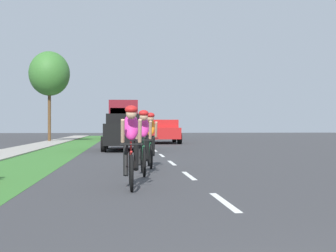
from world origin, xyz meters
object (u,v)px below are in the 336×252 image
cyclist_lead (131,146)px  bus_maroon (123,118)px  suv_black (124,131)px  cyclist_distant (150,139)px  cyclist_trailing (143,142)px  pickup_red (163,131)px  street_tree_far (49,74)px

cyclist_lead → bus_maroon: (-0.10, 35.65, 1.17)m
suv_black → cyclist_distant: bearing=-85.7°
cyclist_lead → cyclist_trailing: bearing=81.7°
pickup_red → bus_maroon: bus_maroon is taller
cyclist_trailing → pickup_red: (2.36, 20.43, 0.02)m
cyclist_distant → cyclist_trailing: bearing=-98.3°
suv_black → bus_maroon: bus_maroon is taller
cyclist_lead → suv_black: 13.74m
pickup_red → street_tree_far: bearing=154.5°
cyclist_distant → pickup_red: 18.61m
suv_black → pickup_red: size_ratio=0.92×
cyclist_trailing → cyclist_distant: (0.28, 1.93, 0.00)m
cyclist_lead → cyclist_distant: (0.62, 4.27, 0.00)m
pickup_red → bus_maroon: size_ratio=0.44×
cyclist_trailing → pickup_red: 20.57m
suv_black → street_tree_far: size_ratio=0.67×
suv_black → bus_maroon: bearing=90.0°
cyclist_lead → cyclist_distant: same height
cyclist_distant → bus_maroon: 31.41m
cyclist_distant → street_tree_far: street_tree_far is taller
cyclist_lead → street_tree_far: 27.84m
cyclist_distant → suv_black: size_ratio=0.37×
cyclist_lead → cyclist_distant: 4.31m
cyclist_trailing → street_tree_far: (-6.19, 24.51, 4.48)m
street_tree_far → cyclist_lead: bearing=-77.7°
cyclist_lead → cyclist_trailing: same height
suv_black → pickup_red: 9.45m
pickup_red → suv_black: bearing=-107.2°
cyclist_trailing → pickup_red: size_ratio=0.34×
suv_black → street_tree_far: 14.96m
cyclist_lead → suv_black: (-0.09, 13.74, 0.14)m
pickup_red → bus_maroon: (-2.80, 12.88, 1.15)m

